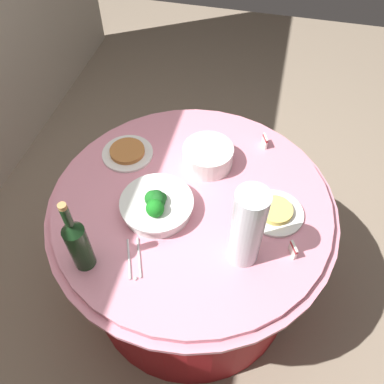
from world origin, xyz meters
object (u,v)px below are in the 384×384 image
at_px(wine_bottle, 78,243).
at_px(label_placard_front, 265,141).
at_px(broccoli_bowl, 157,205).
at_px(plate_stack, 208,156).
at_px(decorative_fruit_vase, 247,229).
at_px(label_placard_mid, 293,249).
at_px(food_plate_peanuts, 127,152).
at_px(serving_tongs, 134,260).
at_px(food_plate_noodles, 275,212).

height_order(wine_bottle, label_placard_front, wine_bottle).
bearing_deg(broccoli_bowl, plate_stack, -24.88).
distance_m(decorative_fruit_vase, label_placard_front, 0.58).
bearing_deg(wine_bottle, decorative_fruit_vase, -73.38).
distance_m(plate_stack, label_placard_mid, 0.53).
distance_m(decorative_fruit_vase, food_plate_peanuts, 0.69).
relative_size(wine_bottle, label_placard_front, 6.11).
height_order(serving_tongs, food_plate_noodles, food_plate_noodles).
bearing_deg(label_placard_front, broccoli_bowl, 141.91).
bearing_deg(serving_tongs, food_plate_peanuts, 21.63).
bearing_deg(plate_stack, food_plate_noodles, -123.02).
distance_m(plate_stack, serving_tongs, 0.54).
bearing_deg(wine_bottle, broccoli_bowl, -34.32).
distance_m(plate_stack, wine_bottle, 0.65).
relative_size(decorative_fruit_vase, food_plate_noodles, 1.55).
distance_m(wine_bottle, decorative_fruit_vase, 0.55).
bearing_deg(decorative_fruit_vase, broccoli_bowl, 72.37).
xyz_separation_m(broccoli_bowl, wine_bottle, (-0.27, 0.18, 0.08)).
relative_size(plate_stack, food_plate_peanuts, 0.95).
bearing_deg(decorative_fruit_vase, food_plate_noodles, -24.80).
distance_m(label_placard_front, label_placard_mid, 0.55).
xyz_separation_m(decorative_fruit_vase, label_placard_mid, (0.04, -0.17, -0.13)).
relative_size(decorative_fruit_vase, serving_tongs, 2.06).
bearing_deg(label_placard_front, serving_tongs, 150.99).
xyz_separation_m(plate_stack, serving_tongs, (-0.52, 0.15, -0.04)).
distance_m(decorative_fruit_vase, serving_tongs, 0.41).
bearing_deg(serving_tongs, label_placard_mid, -73.92).
distance_m(food_plate_noodles, label_placard_mid, 0.18).
distance_m(broccoli_bowl, label_placard_mid, 0.52).
height_order(broccoli_bowl, label_placard_mid, broccoli_bowl).
relative_size(wine_bottle, food_plate_noodles, 1.53).
bearing_deg(broccoli_bowl, food_plate_noodles, -77.99).
height_order(plate_stack, serving_tongs, plate_stack).
xyz_separation_m(plate_stack, label_placard_front, (0.16, -0.22, -0.01)).
height_order(plate_stack, label_placard_mid, plate_stack).
bearing_deg(wine_bottle, label_placard_mid, -74.05).
height_order(broccoli_bowl, plate_stack, broccoli_bowl).
bearing_deg(serving_tongs, plate_stack, -16.74).
bearing_deg(decorative_fruit_vase, label_placard_front, -0.97).
bearing_deg(wine_bottle, label_placard_front, -36.73).
bearing_deg(decorative_fruit_vase, label_placard_mid, -76.13).
distance_m(wine_bottle, serving_tongs, 0.21).
xyz_separation_m(broccoli_bowl, serving_tongs, (-0.22, 0.02, -0.04)).
height_order(wine_bottle, decorative_fruit_vase, decorative_fruit_vase).
xyz_separation_m(broccoli_bowl, food_plate_noodles, (0.09, -0.44, -0.03)).
xyz_separation_m(wine_bottle, food_plate_noodles, (0.36, -0.62, -0.12)).
xyz_separation_m(food_plate_noodles, label_placard_front, (0.36, 0.08, 0.02)).
bearing_deg(plate_stack, food_plate_peanuts, 94.66).
bearing_deg(label_placard_mid, broccoli_bowl, 82.55).
height_order(broccoli_bowl, wine_bottle, wine_bottle).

